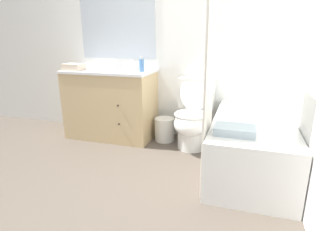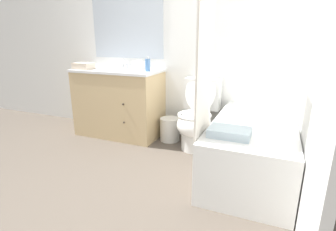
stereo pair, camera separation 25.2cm
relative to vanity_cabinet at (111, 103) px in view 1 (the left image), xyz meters
name	(u,v)px [view 1 (the left image)]	position (x,y,z in m)	size (l,w,h in m)	color
ground_plane	(126,199)	(0.76, -1.24, -0.44)	(14.00, 14.00, 0.00)	brown
wall_back	(176,36)	(0.76, 0.30, 0.82)	(8.00, 0.06, 2.50)	silver
wall_right	(314,36)	(2.10, -0.48, 0.81)	(0.05, 2.51, 2.50)	silver
vanity_cabinet	(111,103)	(0.00, 0.00, 0.00)	(1.09, 0.59, 0.85)	tan
sink_faucet	(117,65)	(0.00, 0.19, 0.45)	(0.14, 0.12, 0.12)	silver
toilet	(193,117)	(1.06, -0.05, -0.08)	(0.42, 0.64, 0.84)	white
bathtub	(251,144)	(1.71, -0.43, -0.18)	(0.71, 1.41, 0.50)	white
shower_curtain	(210,68)	(1.34, -0.85, 0.58)	(0.01, 0.43, 2.01)	silver
wastebasket	(165,129)	(0.69, 0.04, -0.29)	(0.24, 0.24, 0.29)	silver
tissue_box	(132,65)	(0.24, 0.14, 0.47)	(0.15, 0.14, 0.12)	white
soap_dispenser	(142,65)	(0.44, -0.04, 0.49)	(0.06, 0.06, 0.17)	#4C7AB2
hand_towel_folded	(74,67)	(-0.39, -0.15, 0.46)	(0.23, 0.18, 0.08)	beige
bath_towel_folded	(235,130)	(1.56, -0.86, 0.10)	(0.32, 0.22, 0.07)	silver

